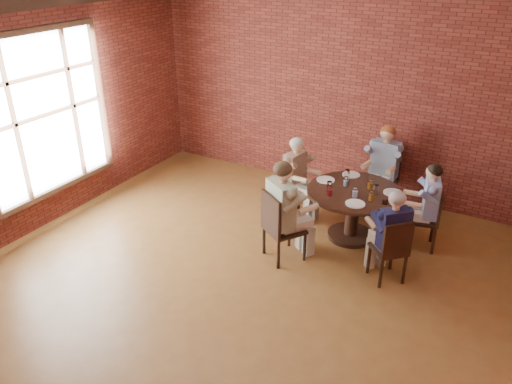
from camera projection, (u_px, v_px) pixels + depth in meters
The scene contains 28 objects.
floor at pixel (223, 293), 6.05m from camera, with size 7.00×7.00×0.00m, color brown.
wall_back at pixel (337, 90), 8.03m from camera, with size 7.00×7.00×0.00m, color maroon.
wall_left at pixel (16, 118), 6.71m from camera, with size 7.00×7.00×0.00m, color maroon.
window at pixel (45, 115), 7.02m from camera, with size 0.10×2.16×2.36m.
dining_table at pixel (353, 205), 6.99m from camera, with size 1.31×1.31×0.75m.
chair_a at pixel (429, 216), 6.77m from camera, with size 0.47×0.47×0.89m.
diner_a at pixel (425, 207), 6.73m from camera, with size 0.47×0.58×1.24m, color #4257AD, non-canonical shape.
chair_b at pixel (383, 176), 7.90m from camera, with size 0.47×0.47×0.95m.
diner_b at pixel (383, 168), 7.76m from camera, with size 0.54×0.67×1.36m, color #818FA5, non-canonical shape.
chair_c at pixel (293, 185), 7.64m from camera, with size 0.47×0.47×0.90m.
diner_c at pixel (297, 178), 7.54m from camera, with size 0.48×0.59×1.26m, color brown, non-canonical shape.
chair_d at pixel (278, 225), 6.50m from camera, with size 0.64×0.64×0.97m.
diner_d at pixel (285, 211), 6.46m from camera, with size 0.57×0.70×1.40m, color #B9A991, non-canonical shape.
chair_e at pixel (392, 249), 6.06m from camera, with size 0.54×0.54×0.88m.
diner_e at pixel (390, 236), 6.06m from camera, with size 0.47×0.58×1.24m, color #171941, non-canonical shape.
plate_a at pixel (393, 193), 6.81m from camera, with size 0.26×0.26×0.01m, color white.
plate_b at pixel (351, 175), 7.34m from camera, with size 0.26×0.26×0.01m, color white.
plate_c at pixel (326, 180), 7.18m from camera, with size 0.26×0.26×0.01m, color white.
plate_d at pixel (355, 204), 6.52m from camera, with size 0.26×0.26×0.01m, color white.
glass_a at pixel (376, 190), 6.75m from camera, with size 0.07×0.07×0.14m, color white.
glass_b at pixel (370, 184), 6.91m from camera, with size 0.07×0.07×0.14m, color white.
glass_c at pixel (347, 174), 7.20m from camera, with size 0.07×0.07×0.14m, color white.
glass_d at pixel (346, 182), 6.98m from camera, with size 0.07×0.07×0.14m, color white.
glass_e at pixel (329, 186), 6.85m from camera, with size 0.07×0.07×0.14m, color white.
glass_f at pixel (330, 191), 6.72m from camera, with size 0.07×0.07×0.14m, color white.
glass_g at pixel (355, 192), 6.68m from camera, with size 0.07×0.07×0.14m, color white.
glass_h at pixel (371, 196), 6.59m from camera, with size 0.07×0.07×0.14m, color white.
smartphone at pixel (385, 202), 6.57m from camera, with size 0.07×0.14×0.01m, color black.
Camera 1 is at (2.72, -4.06, 3.81)m, focal length 35.00 mm.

